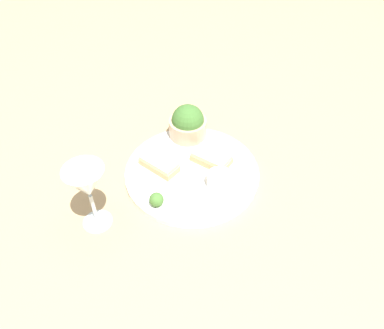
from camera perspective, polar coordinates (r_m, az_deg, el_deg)
name	(u,v)px	position (r m, az deg, el deg)	size (l,w,h in m)	color
ground_plane	(192,174)	(0.91, 0.00, -1.51)	(4.00, 4.00, 0.00)	tan
dinner_plate	(192,172)	(0.91, 0.00, -1.20)	(0.32, 0.32, 0.01)	white
salad_bowl	(188,124)	(0.97, -0.64, 6.25)	(0.10, 0.10, 0.09)	tan
sauce_ramekin	(220,179)	(0.86, 4.24, -2.27)	(0.06, 0.06, 0.03)	white
cheese_toast_near	(211,158)	(0.92, 2.99, 0.98)	(0.10, 0.06, 0.03)	tan
cheese_toast_far	(159,164)	(0.90, -5.02, 0.08)	(0.10, 0.06, 0.03)	tan
wine_glass	(87,185)	(0.76, -15.71, -3.06)	(0.08, 0.08, 0.16)	silver
garnish	(156,200)	(0.82, -5.43, -5.34)	(0.03, 0.03, 0.03)	#477533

